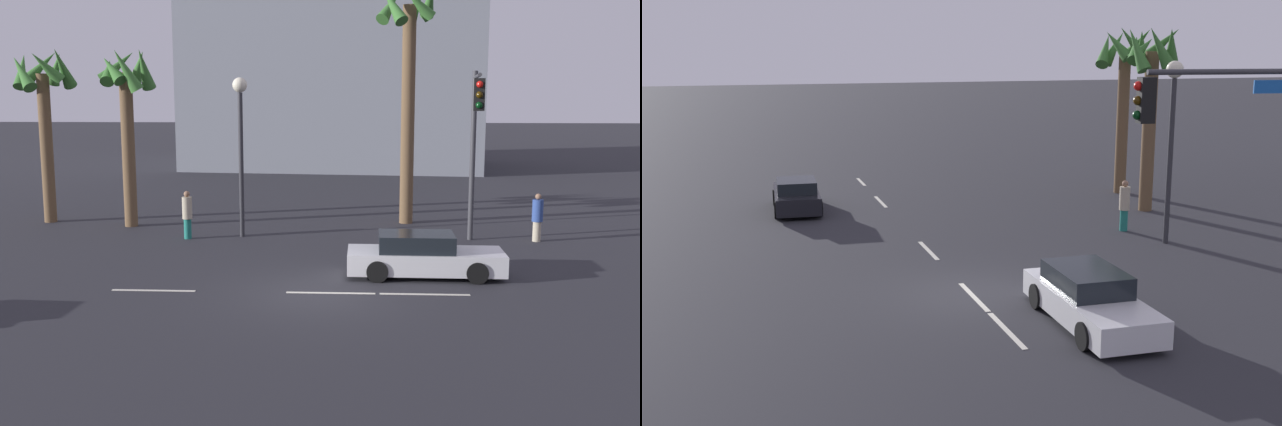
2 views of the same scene
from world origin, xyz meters
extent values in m
plane|color=#28282D|center=(0.00, 0.00, 0.00)|extent=(220.00, 220.00, 0.00)
cube|color=silver|center=(-18.00, 0.00, 0.01)|extent=(2.15, 0.14, 0.01)
cube|color=silver|center=(-12.95, 0.00, 0.01)|extent=(2.45, 0.14, 0.01)
cube|color=silver|center=(-4.64, 0.00, 0.01)|extent=(2.36, 0.14, 0.01)
cube|color=silver|center=(0.32, 0.00, 0.01)|extent=(2.47, 0.14, 0.01)
cube|color=silver|center=(2.91, 0.00, 0.01)|extent=(2.47, 0.14, 0.01)
cube|color=black|center=(-12.19, -3.53, 0.49)|extent=(4.21, 1.85, 0.66)
cube|color=black|center=(-11.94, -3.54, 1.06)|extent=(2.05, 1.57, 0.47)
cylinder|color=black|center=(-13.51, -4.28, 0.32)|extent=(0.65, 0.24, 0.64)
cylinder|color=black|center=(-13.45, -2.69, 0.32)|extent=(0.65, 0.24, 0.64)
cylinder|color=black|center=(-10.93, -4.38, 0.32)|extent=(0.65, 0.24, 0.64)
cylinder|color=black|center=(-10.88, -2.78, 0.32)|extent=(0.65, 0.24, 0.64)
cube|color=silver|center=(3.09, 2.05, 0.48)|extent=(4.67, 1.74, 0.63)
cube|color=black|center=(2.81, 2.05, 1.05)|extent=(2.25, 1.51, 0.52)
cylinder|color=black|center=(4.54, 2.83, 0.32)|extent=(0.64, 0.23, 0.64)
cylinder|color=black|center=(4.52, 1.24, 0.32)|extent=(0.64, 0.23, 0.64)
cylinder|color=black|center=(1.65, 2.86, 0.32)|extent=(0.64, 0.23, 0.64)
cylinder|color=black|center=(1.64, 1.26, 0.32)|extent=(0.64, 0.23, 0.64)
cylinder|color=#38383D|center=(4.92, 5.07, 5.99)|extent=(0.79, 5.32, 0.12)
cube|color=black|center=(4.59, 2.41, 5.42)|extent=(0.36, 0.36, 0.95)
sphere|color=red|center=(4.57, 2.23, 5.71)|extent=(0.20, 0.20, 0.20)
sphere|color=#392605|center=(4.57, 2.23, 5.41)|extent=(0.20, 0.20, 0.20)
sphere|color=black|center=(4.57, 2.23, 5.11)|extent=(0.20, 0.20, 0.20)
cube|color=#1959B2|center=(4.96, 5.33, 5.67)|extent=(0.18, 1.10, 0.28)
cylinder|color=#2D2D33|center=(-3.37, 7.87, 2.73)|extent=(0.18, 0.18, 5.46)
sphere|color=#F2EACC|center=(-3.37, 7.87, 5.74)|extent=(0.56, 0.56, 0.56)
cylinder|color=#1E7266|center=(-5.36, 7.35, 0.38)|extent=(0.29, 0.29, 0.76)
cylinder|color=#B2A58C|center=(-5.36, 7.35, 1.18)|extent=(0.38, 0.38, 0.83)
sphere|color=#8C664C|center=(-5.36, 7.35, 1.71)|extent=(0.23, 0.23, 0.23)
cylinder|color=brown|center=(-12.04, 10.66, 3.11)|extent=(0.52, 0.52, 6.22)
cone|color=#38702D|center=(-11.12, 10.54, 6.47)|extent=(0.76, 1.66, 1.80)
cone|color=#38702D|center=(-11.68, 11.23, 6.43)|extent=(1.20, 1.04, 1.46)
cone|color=#38702D|center=(-12.43, 11.44, 6.51)|extent=(1.71, 1.23, 1.63)
cone|color=#38702D|center=(-12.82, 10.53, 6.34)|extent=(0.77, 1.41, 1.64)
cone|color=#38702D|center=(-12.58, 9.97, 6.26)|extent=(1.62, 1.44, 1.64)
cone|color=#38702D|center=(-11.61, 10.04, 6.47)|extent=(1.50, 1.29, 1.47)
cylinder|color=brown|center=(-8.30, 9.85, 3.12)|extent=(0.53, 0.53, 6.24)
cone|color=#38702D|center=(-7.48, 9.68, 6.38)|extent=(0.80, 1.36, 1.74)
cone|color=#38702D|center=(-7.92, 10.42, 6.46)|extent=(1.21, 1.07, 1.48)
cone|color=#38702D|center=(-8.81, 10.54, 6.52)|extent=(1.68, 1.44, 1.55)
cone|color=#38702D|center=(-8.94, 9.73, 6.30)|extent=(0.79, 1.42, 1.28)
cone|color=#38702D|center=(-8.64, 9.29, 6.36)|extent=(1.42, 1.17, 1.31)
cone|color=#38702D|center=(-8.01, 9.02, 6.32)|extent=(1.43, 0.97, 1.80)
camera|label=1|loc=(1.08, -19.84, 5.54)|focal=41.66mm
camera|label=2|loc=(19.45, -5.95, 6.61)|focal=44.56mm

